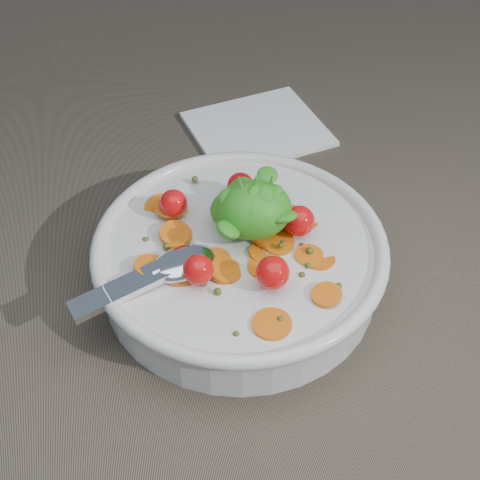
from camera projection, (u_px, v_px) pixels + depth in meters
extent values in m
plane|color=#675B49|center=(255.00, 306.00, 0.56)|extent=(6.00, 6.00, 0.00)
cylinder|color=silver|center=(240.00, 264.00, 0.56)|extent=(0.23, 0.23, 0.04)
torus|color=silver|center=(240.00, 245.00, 0.55)|extent=(0.24, 0.24, 0.01)
cylinder|color=silver|center=(240.00, 279.00, 0.58)|extent=(0.12, 0.12, 0.01)
cylinder|color=brown|center=(240.00, 264.00, 0.56)|extent=(0.21, 0.21, 0.03)
cylinder|color=orange|center=(179.00, 271.00, 0.52)|extent=(0.04, 0.04, 0.01)
cylinder|color=orange|center=(319.00, 260.00, 0.54)|extent=(0.03, 0.03, 0.01)
cylinder|color=orange|center=(176.00, 238.00, 0.55)|extent=(0.03, 0.03, 0.01)
cylinder|color=orange|center=(263.00, 266.00, 0.53)|extent=(0.03, 0.03, 0.01)
cylinder|color=orange|center=(278.00, 235.00, 0.56)|extent=(0.03, 0.03, 0.01)
cylinder|color=orange|center=(303.00, 224.00, 0.57)|extent=(0.04, 0.04, 0.01)
cylinder|color=orange|center=(326.00, 295.00, 0.50)|extent=(0.02, 0.02, 0.01)
cylinder|color=orange|center=(279.00, 243.00, 0.54)|extent=(0.03, 0.03, 0.01)
cylinder|color=orange|center=(151.00, 267.00, 0.52)|extent=(0.04, 0.04, 0.01)
cylinder|color=orange|center=(268.00, 236.00, 0.55)|extent=(0.04, 0.04, 0.01)
cylinder|color=orange|center=(215.00, 263.00, 0.53)|extent=(0.04, 0.04, 0.01)
cylinder|color=orange|center=(266.00, 255.00, 0.54)|extent=(0.04, 0.04, 0.01)
cylinder|color=orange|center=(171.00, 207.00, 0.57)|extent=(0.04, 0.04, 0.01)
cylinder|color=orange|center=(273.00, 270.00, 0.52)|extent=(0.03, 0.03, 0.01)
cylinder|color=orange|center=(289.00, 215.00, 0.57)|extent=(0.04, 0.04, 0.01)
cylinder|color=orange|center=(148.00, 267.00, 0.53)|extent=(0.03, 0.03, 0.01)
cylinder|color=orange|center=(176.00, 234.00, 0.55)|extent=(0.03, 0.03, 0.01)
cylinder|color=orange|center=(272.00, 324.00, 0.49)|extent=(0.03, 0.03, 0.00)
cylinder|color=orange|center=(225.00, 270.00, 0.52)|extent=(0.03, 0.03, 0.01)
cylinder|color=orange|center=(161.00, 208.00, 0.58)|extent=(0.03, 0.03, 0.01)
cylinder|color=orange|center=(309.00, 256.00, 0.54)|extent=(0.03, 0.03, 0.01)
sphere|color=#44501A|center=(311.00, 221.00, 0.56)|extent=(0.01, 0.01, 0.01)
sphere|color=#44501A|center=(236.00, 334.00, 0.48)|extent=(0.01, 0.01, 0.01)
sphere|color=#44501A|center=(167.00, 246.00, 0.54)|extent=(0.01, 0.01, 0.01)
sphere|color=#44501A|center=(233.00, 185.00, 0.60)|extent=(0.00, 0.00, 0.00)
sphere|color=#44501A|center=(339.00, 285.00, 0.51)|extent=(0.00, 0.00, 0.00)
sphere|color=#44501A|center=(203.00, 282.00, 0.51)|extent=(0.01, 0.01, 0.01)
sphere|color=#44501A|center=(218.00, 291.00, 0.51)|extent=(0.01, 0.01, 0.01)
sphere|color=#44501A|center=(302.00, 246.00, 0.55)|extent=(0.01, 0.01, 0.01)
sphere|color=#44501A|center=(308.00, 266.00, 0.53)|extent=(0.01, 0.01, 0.01)
sphere|color=#44501A|center=(310.00, 251.00, 0.54)|extent=(0.01, 0.01, 0.01)
sphere|color=#44501A|center=(302.00, 275.00, 0.52)|extent=(0.01, 0.01, 0.01)
sphere|color=#44501A|center=(195.00, 179.00, 0.60)|extent=(0.01, 0.01, 0.01)
sphere|color=#44501A|center=(280.00, 246.00, 0.54)|extent=(0.00, 0.00, 0.00)
sphere|color=#44501A|center=(237.00, 216.00, 0.56)|extent=(0.01, 0.01, 0.01)
sphere|color=#44501A|center=(280.00, 320.00, 0.49)|extent=(0.01, 0.01, 0.01)
sphere|color=#44501A|center=(146.00, 240.00, 0.55)|extent=(0.01, 0.01, 0.01)
sphere|color=#44501A|center=(282.00, 244.00, 0.54)|extent=(0.01, 0.01, 0.01)
sphere|color=#44501A|center=(272.00, 217.00, 0.57)|extent=(0.00, 0.00, 0.00)
sphere|color=red|center=(299.00, 221.00, 0.54)|extent=(0.03, 0.03, 0.03)
sphere|color=red|center=(241.00, 186.00, 0.57)|extent=(0.02, 0.02, 0.02)
sphere|color=red|center=(174.00, 203.00, 0.56)|extent=(0.02, 0.02, 0.02)
sphere|color=red|center=(198.00, 270.00, 0.50)|extent=(0.02, 0.02, 0.02)
sphere|color=red|center=(273.00, 273.00, 0.50)|extent=(0.03, 0.03, 0.03)
ellipsoid|color=green|center=(254.00, 210.00, 0.53)|extent=(0.06, 0.05, 0.05)
ellipsoid|color=green|center=(232.00, 210.00, 0.54)|extent=(0.04, 0.04, 0.03)
ellipsoid|color=green|center=(230.00, 198.00, 0.53)|extent=(0.02, 0.02, 0.01)
ellipsoid|color=green|center=(267.00, 204.00, 0.52)|extent=(0.03, 0.03, 0.02)
ellipsoid|color=green|center=(259.00, 186.00, 0.55)|extent=(0.02, 0.02, 0.01)
ellipsoid|color=green|center=(266.00, 215.00, 0.53)|extent=(0.03, 0.03, 0.02)
ellipsoid|color=green|center=(261.00, 196.00, 0.52)|extent=(0.03, 0.03, 0.02)
ellipsoid|color=green|center=(239.00, 199.00, 0.52)|extent=(0.03, 0.02, 0.01)
ellipsoid|color=green|center=(258.00, 186.00, 0.53)|extent=(0.02, 0.02, 0.01)
ellipsoid|color=green|center=(255.00, 194.00, 0.53)|extent=(0.03, 0.03, 0.02)
ellipsoid|color=green|center=(259.00, 212.00, 0.52)|extent=(0.03, 0.03, 0.02)
ellipsoid|color=green|center=(242.00, 197.00, 0.53)|extent=(0.02, 0.02, 0.01)
ellipsoid|color=green|center=(246.00, 208.00, 0.52)|extent=(0.03, 0.03, 0.02)
ellipsoid|color=green|center=(239.00, 194.00, 0.54)|extent=(0.02, 0.03, 0.02)
ellipsoid|color=green|center=(248.00, 211.00, 0.52)|extent=(0.02, 0.02, 0.02)
ellipsoid|color=green|center=(228.00, 230.00, 0.52)|extent=(0.03, 0.03, 0.02)
ellipsoid|color=green|center=(272.00, 192.00, 0.53)|extent=(0.02, 0.02, 0.01)
ellipsoid|color=green|center=(238.00, 188.00, 0.54)|extent=(0.03, 0.03, 0.02)
ellipsoid|color=green|center=(237.00, 216.00, 0.53)|extent=(0.02, 0.02, 0.02)
ellipsoid|color=green|center=(249.00, 196.00, 0.54)|extent=(0.02, 0.02, 0.02)
ellipsoid|color=green|center=(248.00, 206.00, 0.53)|extent=(0.02, 0.02, 0.01)
ellipsoid|color=green|center=(267.00, 175.00, 0.55)|extent=(0.02, 0.02, 0.01)
ellipsoid|color=green|center=(258.00, 192.00, 0.52)|extent=(0.02, 0.02, 0.01)
ellipsoid|color=green|center=(284.00, 217.00, 0.52)|extent=(0.03, 0.02, 0.02)
ellipsoid|color=green|center=(241.00, 200.00, 0.52)|extent=(0.03, 0.03, 0.01)
cylinder|color=#4C8C33|center=(269.00, 194.00, 0.53)|extent=(0.01, 0.00, 0.04)
cylinder|color=#4C8C33|center=(251.00, 195.00, 0.53)|extent=(0.01, 0.00, 0.04)
cylinder|color=#4C8C33|center=(245.00, 199.00, 0.53)|extent=(0.01, 0.01, 0.04)
ellipsoid|color=silver|center=(183.00, 263.00, 0.52)|extent=(0.06, 0.05, 0.02)
cube|color=silver|center=(134.00, 284.00, 0.51)|extent=(0.10, 0.05, 0.02)
cylinder|color=silver|center=(164.00, 270.00, 0.52)|extent=(0.02, 0.01, 0.01)
cube|color=white|center=(257.00, 129.00, 0.73)|extent=(0.16, 0.15, 0.01)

